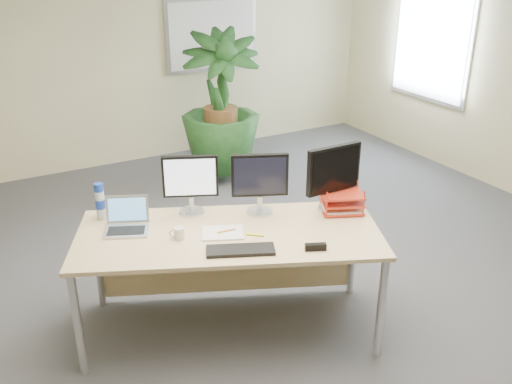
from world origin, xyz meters
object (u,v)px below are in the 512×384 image
monitor_left (190,181)px  laptop (127,221)px  monitor_right (260,180)px  floor_plant (221,120)px  desk (229,246)px

monitor_left → laptop: 0.54m
monitor_right → laptop: size_ratio=1.22×
floor_plant → monitor_right: 2.69m
floor_plant → laptop: floor_plant is taller
monitor_left → laptop: bearing=-178.3°
monitor_left → desk: bearing=-64.0°
monitor_right → monitor_left: bearing=151.3°
floor_plant → monitor_right: size_ratio=3.23×
monitor_right → laptop: (-0.94, 0.23, -0.21)m
desk → monitor_right: 0.53m
floor_plant → laptop: 2.93m
laptop → monitor_left: bearing=1.7°
desk → laptop: size_ratio=6.05×
floor_plant → monitor_right: floor_plant is taller
desk → laptop: (-0.65, 0.29, 0.23)m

